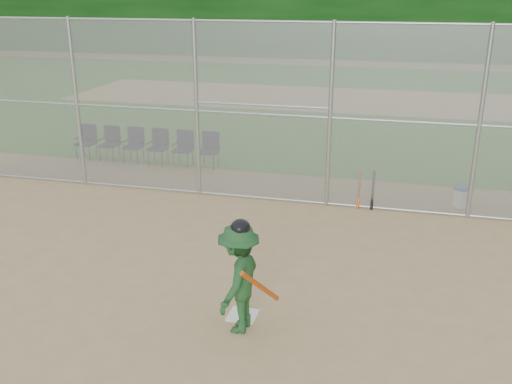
% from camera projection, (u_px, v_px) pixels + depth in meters
% --- Properties ---
extents(ground, '(100.00, 100.00, 0.00)m').
position_uv_depth(ground, '(215.00, 317.00, 8.45)').
color(ground, tan).
rests_on(ground, ground).
extents(grass_strip, '(100.00, 100.00, 0.00)m').
position_uv_depth(grass_strip, '(342.00, 99.00, 24.89)').
color(grass_strip, '#2C6A1F').
rests_on(grass_strip, ground).
extents(dirt_patch_far, '(24.00, 24.00, 0.00)m').
position_uv_depth(dirt_patch_far, '(342.00, 99.00, 24.89)').
color(dirt_patch_far, tan).
rests_on(dirt_patch_far, ground).
extents(backstop_fence, '(16.09, 0.09, 4.00)m').
position_uv_depth(backstop_fence, '(284.00, 112.00, 12.32)').
color(backstop_fence, gray).
rests_on(backstop_fence, ground).
extents(home_plate, '(0.43, 0.43, 0.02)m').
position_uv_depth(home_plate, '(243.00, 315.00, 8.48)').
color(home_plate, white).
rests_on(home_plate, ground).
extents(batter_at_plate, '(0.97, 1.24, 1.69)m').
position_uv_depth(batter_at_plate, '(239.00, 278.00, 7.89)').
color(batter_at_plate, '#1C4822').
rests_on(batter_at_plate, ground).
extents(water_cooler, '(0.36, 0.36, 0.45)m').
position_uv_depth(water_cooler, '(461.00, 196.00, 12.67)').
color(water_cooler, white).
rests_on(water_cooler, ground).
extents(spare_bats, '(0.36, 0.31, 0.84)m').
position_uv_depth(spare_bats, '(366.00, 190.00, 12.52)').
color(spare_bats, '#D84C14').
rests_on(spare_bats, ground).
extents(chair_0, '(0.54, 0.52, 0.96)m').
position_uv_depth(chair_0, '(86.00, 142.00, 16.11)').
color(chair_0, black).
rests_on(chair_0, ground).
extents(chair_1, '(0.54, 0.52, 0.96)m').
position_uv_depth(chair_1, '(109.00, 144.00, 15.95)').
color(chair_1, black).
rests_on(chair_1, ground).
extents(chair_2, '(0.54, 0.52, 0.96)m').
position_uv_depth(chair_2, '(133.00, 146.00, 15.78)').
color(chair_2, black).
rests_on(chair_2, ground).
extents(chair_3, '(0.54, 0.52, 0.96)m').
position_uv_depth(chair_3, '(158.00, 147.00, 15.61)').
color(chair_3, black).
rests_on(chair_3, ground).
extents(chair_4, '(0.54, 0.52, 0.96)m').
position_uv_depth(chair_4, '(183.00, 149.00, 15.44)').
color(chair_4, black).
rests_on(chair_4, ground).
extents(chair_5, '(0.54, 0.52, 0.96)m').
position_uv_depth(chair_5, '(208.00, 151.00, 15.28)').
color(chair_5, black).
rests_on(chair_5, ground).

